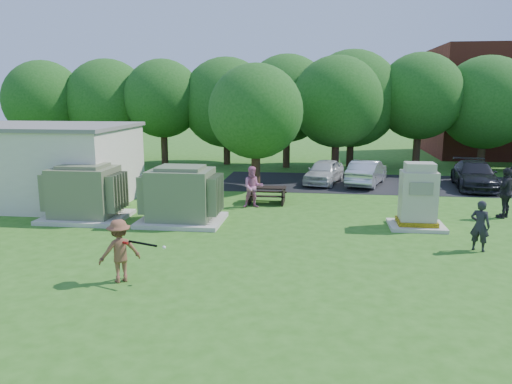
# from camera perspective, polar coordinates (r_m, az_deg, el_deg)

# --- Properties ---
(ground) EXTENTS (120.00, 120.00, 0.00)m
(ground) POSITION_cam_1_polar(r_m,az_deg,el_deg) (13.70, -2.21, -8.60)
(ground) COLOR #2D6619
(ground) RESTS_ON ground
(service_building) EXTENTS (10.00, 5.00, 3.20)m
(service_building) POSITION_cam_1_polar(r_m,az_deg,el_deg) (23.91, -26.12, 2.77)
(service_building) COLOR beige
(service_building) RESTS_ON ground
(service_building_roof) EXTENTS (10.20, 5.20, 0.15)m
(service_building_roof) POSITION_cam_1_polar(r_m,az_deg,el_deg) (23.75, -26.47, 6.77)
(service_building_roof) COLOR slate
(service_building_roof) RESTS_ON service_building
(parking_strip) EXTENTS (20.00, 6.00, 0.01)m
(parking_strip) POSITION_cam_1_polar(r_m,az_deg,el_deg) (27.04, 17.62, 0.83)
(parking_strip) COLOR #232326
(parking_strip) RESTS_ON ground
(transformer_left) EXTENTS (3.00, 2.40, 2.07)m
(transformer_left) POSITION_cam_1_polar(r_m,az_deg,el_deg) (19.62, -18.97, -0.18)
(transformer_left) COLOR beige
(transformer_left) RESTS_ON ground
(transformer_right) EXTENTS (3.00, 2.40, 2.07)m
(transformer_right) POSITION_cam_1_polar(r_m,az_deg,el_deg) (18.29, -8.52, -0.49)
(transformer_right) COLOR beige
(transformer_right) RESTS_ON ground
(generator_cabinet) EXTENTS (1.89, 1.54, 2.30)m
(generator_cabinet) POSITION_cam_1_polar(r_m,az_deg,el_deg) (18.25, 18.01, -0.83)
(generator_cabinet) COLOR beige
(generator_cabinet) RESTS_ON ground
(picnic_table) EXTENTS (1.64, 1.23, 0.70)m
(picnic_table) POSITION_cam_1_polar(r_m,az_deg,el_deg) (21.36, 1.25, -0.12)
(picnic_table) COLOR black
(picnic_table) RESTS_ON ground
(batter) EXTENTS (1.18, 1.09, 1.60)m
(batter) POSITION_cam_1_polar(r_m,az_deg,el_deg) (12.93, -15.33, -6.50)
(batter) COLOR brown
(batter) RESTS_ON ground
(person_by_generator) EXTENTS (0.67, 0.61, 1.55)m
(person_by_generator) POSITION_cam_1_polar(r_m,az_deg,el_deg) (16.29, 24.22, -3.54)
(person_by_generator) COLOR black
(person_by_generator) RESTS_ON ground
(person_at_picnic) EXTENTS (0.95, 0.81, 1.71)m
(person_at_picnic) POSITION_cam_1_polar(r_m,az_deg,el_deg) (20.47, -0.34, 0.56)
(person_at_picnic) COLOR #CE6D9C
(person_at_picnic) RESTS_ON ground
(person_walking_right) EXTENTS (1.11, 1.15, 1.93)m
(person_walking_right) POSITION_cam_1_polar(r_m,az_deg,el_deg) (20.97, 26.66, -0.09)
(person_walking_right) COLOR black
(person_walking_right) RESTS_ON ground
(car_white) EXTENTS (2.39, 3.93, 1.25)m
(car_white) POSITION_cam_1_polar(r_m,az_deg,el_deg) (26.22, 7.80, 2.32)
(car_white) COLOR silver
(car_white) RESTS_ON ground
(car_silver_a) EXTENTS (2.43, 4.15, 1.29)m
(car_silver_a) POSITION_cam_1_polar(r_m,az_deg,el_deg) (26.17, 12.53, 2.19)
(car_silver_a) COLOR #BBBBC0
(car_silver_a) RESTS_ON ground
(car_dark) EXTENTS (2.37, 4.73, 1.32)m
(car_dark) POSITION_cam_1_polar(r_m,az_deg,el_deg) (27.00, 23.71, 1.80)
(car_dark) COLOR black
(car_dark) RESTS_ON ground
(batting_equipment) EXTENTS (1.12, 0.37, 0.20)m
(batting_equipment) POSITION_cam_1_polar(r_m,az_deg,el_deg) (12.56, -12.85, -5.82)
(batting_equipment) COLOR black
(batting_equipment) RESTS_ON ground
(tree_row) EXTENTS (41.30, 13.30, 7.30)m
(tree_row) POSITION_cam_1_polar(r_m,az_deg,el_deg) (31.21, 6.79, 10.27)
(tree_row) COLOR #47301E
(tree_row) RESTS_ON ground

